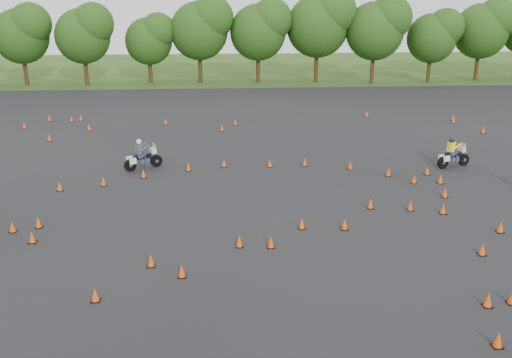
% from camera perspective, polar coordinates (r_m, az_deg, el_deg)
% --- Properties ---
extents(ground, '(140.00, 140.00, 0.00)m').
position_cam_1_polar(ground, '(23.24, 0.68, -5.93)').
color(ground, '#2D5119').
rests_on(ground, ground).
extents(asphalt_pad, '(62.00, 62.00, 0.00)m').
position_cam_1_polar(asphalt_pad, '(28.80, -0.27, -1.00)').
color(asphalt_pad, black).
rests_on(asphalt_pad, ground).
extents(treeline, '(86.68, 32.16, 10.23)m').
position_cam_1_polar(treeline, '(56.22, 0.35, 13.27)').
color(treeline, '#224513').
rests_on(treeline, ground).
extents(traffic_cones, '(36.64, 33.06, 0.45)m').
position_cam_1_polar(traffic_cones, '(28.30, -0.40, -0.87)').
color(traffic_cones, '#E14709').
rests_on(traffic_cones, asphalt_pad).
extents(rider_grey, '(2.28, 1.72, 1.73)m').
position_cam_1_polar(rider_grey, '(32.44, -11.24, 2.49)').
color(rider_grey, '#3E4145').
rests_on(rider_grey, ground).
extents(rider_yellow, '(2.25, 1.35, 1.66)m').
position_cam_1_polar(rider_yellow, '(34.06, 19.25, 2.50)').
color(rider_yellow, yellow).
rests_on(rider_yellow, ground).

